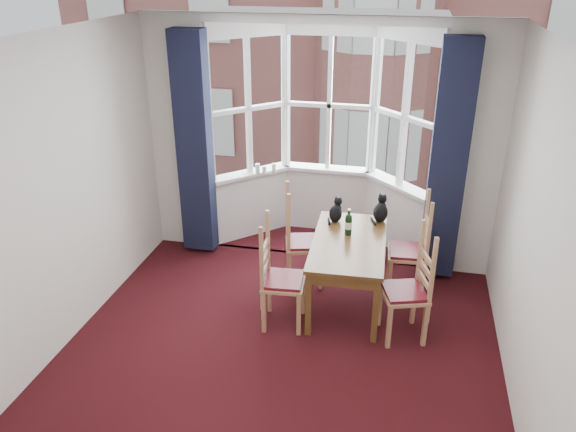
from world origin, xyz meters
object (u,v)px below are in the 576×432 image
(chair_right_near, at_px, (414,293))
(chair_right_far, at_px, (416,253))
(chair_left_far, at_px, (296,244))
(dining_table, at_px, (349,249))
(candle_tall, at_px, (257,168))
(cat_left, at_px, (336,212))
(candle_short, at_px, (264,169))
(wine_bottle, at_px, (348,224))
(candle_extra, at_px, (274,168))
(cat_right, at_px, (381,211))
(chair_left_near, at_px, (274,281))

(chair_right_near, height_order, chair_right_far, same)
(chair_right_near, bearing_deg, chair_left_far, 150.40)
(dining_table, xyz_separation_m, chair_right_far, (0.68, 0.36, -0.16))
(chair_right_near, relative_size, candle_tall, 7.67)
(cat_left, height_order, candle_short, cat_left)
(dining_table, relative_size, chair_right_far, 1.51)
(chair_right_far, height_order, candle_tall, candle_tall)
(chair_right_near, distance_m, wine_bottle, 0.98)
(candle_short, relative_size, candle_extra, 0.70)
(candle_tall, height_order, candle_short, candle_tall)
(chair_left_far, bearing_deg, wine_bottle, -14.36)
(candle_short, bearing_deg, cat_left, -40.93)
(chair_left_far, bearing_deg, candle_tall, 124.84)
(candle_tall, height_order, candle_extra, candle_extra)
(cat_right, distance_m, candle_extra, 1.61)
(chair_left_far, xyz_separation_m, candle_short, (-0.63, 1.05, 0.44))
(chair_left_far, xyz_separation_m, cat_left, (0.41, 0.15, 0.36))
(dining_table, height_order, candle_short, candle_short)
(dining_table, relative_size, chair_left_near, 1.51)
(chair_left_near, height_order, candle_short, candle_short)
(chair_left_far, bearing_deg, cat_right, 16.71)
(chair_left_near, distance_m, candle_extra, 1.99)
(chair_left_far, bearing_deg, candle_extra, 115.53)
(chair_left_near, height_order, chair_right_far, same)
(chair_left_far, distance_m, chair_right_near, 1.47)
(chair_right_near, distance_m, candle_short, 2.65)
(dining_table, height_order, cat_left, cat_left)
(chair_right_near, xyz_separation_m, wine_bottle, (-0.70, 0.58, 0.38))
(candle_tall, relative_size, candle_extra, 0.97)
(chair_left_near, relative_size, chair_right_far, 1.00)
(cat_right, bearing_deg, chair_right_far, -25.75)
(chair_left_far, distance_m, candle_tall, 1.32)
(cat_right, bearing_deg, candle_short, 152.44)
(dining_table, bearing_deg, chair_left_far, 154.14)
(candle_tall, bearing_deg, candle_short, 20.68)
(cat_right, xyz_separation_m, candle_extra, (-1.39, 0.81, 0.09))
(chair_left_far, height_order, candle_extra, candle_extra)
(chair_left_far, relative_size, chair_right_far, 1.00)
(candle_short, bearing_deg, chair_left_far, -59.02)
(cat_left, height_order, wine_bottle, wine_bottle)
(chair_left_near, distance_m, chair_right_far, 1.59)
(wine_bottle, relative_size, candle_extra, 2.30)
(candle_tall, relative_size, candle_short, 1.39)
(cat_right, distance_m, candle_tall, 1.76)
(chair_left_far, relative_size, candle_short, 10.66)
(chair_left_near, distance_m, wine_bottle, 0.98)
(chair_right_far, height_order, cat_left, cat_left)
(chair_right_near, xyz_separation_m, candle_tall, (-1.99, 1.75, 0.46))
(chair_right_near, xyz_separation_m, cat_left, (-0.87, 0.88, 0.36))
(chair_right_near, xyz_separation_m, candle_extra, (-1.79, 1.80, 0.46))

